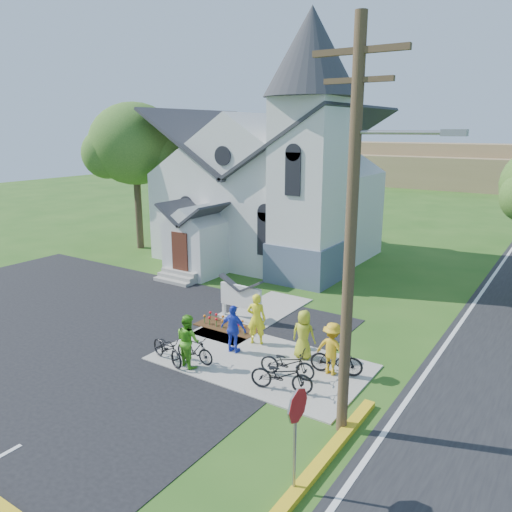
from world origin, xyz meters
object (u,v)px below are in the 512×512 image
Objects in this scene: stop_sign at (297,419)px; bike_1 at (195,350)px; bike_4 at (282,375)px; cyclist_3 at (332,349)px; bike_3 at (336,359)px; cyclist_4 at (304,334)px; cyclist_0 at (256,319)px; bike_0 at (167,348)px; cyclist_1 at (188,340)px; bike_2 at (287,363)px; church_sign at (241,297)px; cyclist_2 at (234,329)px; utility_pole at (354,225)px.

stop_sign is 6.83m from bike_1.
cyclist_3 is at bearing -38.10° from bike_4.
cyclist_4 is at bearing 58.57° from bike_3.
cyclist_0 is 0.99× the size of bike_4.
bike_3 is 2.05m from bike_4.
cyclist_0 is 3.33m from bike_0.
cyclist_0 is 1.03× the size of bike_0.
cyclist_0 is at bearing -8.56° from cyclist_4.
bike_0 is (-1.64, -2.86, -0.46)m from cyclist_0.
cyclist_1 reaches higher than bike_2.
cyclist_4 reaches higher than bike_4.
bike_2 is (3.95, -3.10, -0.51)m from church_sign.
cyclist_2 reaches higher than bike_4.
stop_sign reaches higher than bike_3.
bike_0 is 1.09× the size of bike_3.
utility_pole is at bearing 126.98° from cyclist_4.
utility_pole reaches higher than bike_4.
cyclist_4 is at bearing 155.20° from cyclist_0.
stop_sign is at bearing 107.65° from cyclist_0.
cyclist_3 is (-1.62, 5.26, -0.88)m from stop_sign.
bike_4 reaches higher than bike_0.
cyclist_0 is 1.12× the size of bike_3.
cyclist_0 is 3.46m from bike_4.
stop_sign is at bearing -88.51° from utility_pole.
cyclist_0 is at bearing 129.71° from stop_sign.
cyclist_3 is (3.24, -0.60, -0.09)m from cyclist_0.
cyclist_2 is 0.95× the size of bike_2.
bike_1 is (-5.67, 0.78, -4.91)m from utility_pole.
utility_pole reaches higher than bike_0.
utility_pole reaches higher than cyclist_1.
bike_2 is at bearing 45.47° from cyclist_3.
cyclist_1 reaches higher than bike_3.
utility_pole is at bearing -35.60° from church_sign.
cyclist_2 reaches higher than bike_0.
bike_2 is (3.09, 1.10, -0.41)m from cyclist_1.
cyclist_2 is 0.89× the size of bike_4.
bike_0 is (0.13, -4.40, -0.50)m from church_sign.
bike_2 is 1.56m from bike_3.
bike_0 is 1.07× the size of cyclist_3.
bike_3 is at bearing 156.49° from cyclist_4.
cyclist_0 is 2.73m from bike_2.
cyclist_4 is at bearing -34.73° from bike_0.
bike_3 is at bearing -40.91° from bike_4.
stop_sign is at bearing 133.20° from cyclist_2.
cyclist_3 is at bearing 147.42° from cyclist_0.
bike_4 is at bearing 113.91° from cyclist_0.
utility_pole is 5.96× the size of cyclist_4.
cyclist_1 is at bearing 29.64° from cyclist_3.
bike_2 is at bearing 121.95° from stop_sign.
church_sign reaches higher than bike_3.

